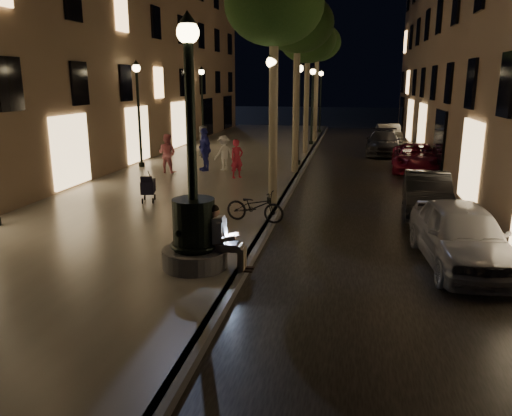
% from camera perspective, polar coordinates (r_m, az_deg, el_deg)
% --- Properties ---
extents(ground, '(120.00, 120.00, 0.00)m').
position_cam_1_polar(ground, '(23.18, 5.21, 4.09)').
color(ground, black).
rests_on(ground, ground).
extents(cobble_lane, '(6.00, 45.00, 0.02)m').
position_cam_1_polar(cobble_lane, '(23.09, 12.65, 3.79)').
color(cobble_lane, black).
rests_on(cobble_lane, ground).
extents(promenade, '(8.00, 45.00, 0.20)m').
position_cam_1_polar(promenade, '(23.88, -4.41, 4.65)').
color(promenade, slate).
rests_on(promenade, ground).
extents(curb_strip, '(0.25, 45.00, 0.20)m').
position_cam_1_polar(curb_strip, '(23.16, 5.22, 4.33)').
color(curb_strip, '#59595B').
rests_on(curb_strip, ground).
extents(building_left, '(8.00, 36.00, 15.00)m').
position_cam_1_polar(building_left, '(29.56, -19.20, 20.19)').
color(building_left, '#78604B').
rests_on(building_left, ground).
extents(fountain_lamppost, '(1.40, 1.40, 5.21)m').
position_cam_1_polar(fountain_lamppost, '(10.62, -7.11, -1.53)').
color(fountain_lamppost, '#59595B').
rests_on(fountain_lamppost, promenade).
extents(seated_man_laptop, '(1.03, 0.35, 1.40)m').
position_cam_1_polar(seated_man_laptop, '(10.53, -3.88, -3.17)').
color(seated_man_laptop, gray).
rests_on(seated_man_laptop, promenade).
extents(tree_near, '(3.00, 3.00, 7.30)m').
position_cam_1_polar(tree_near, '(16.04, 2.10, 21.99)').
color(tree_near, '#6B604C').
rests_on(tree_near, promenade).
extents(tree_second, '(3.00, 3.00, 7.40)m').
position_cam_1_polar(tree_second, '(21.96, 4.78, 20.13)').
color(tree_second, '#6B604C').
rests_on(tree_second, promenade).
extents(tree_third, '(3.00, 3.00, 7.20)m').
position_cam_1_polar(tree_third, '(27.90, 5.94, 18.45)').
color(tree_third, '#6B604C').
rests_on(tree_third, promenade).
extents(tree_far, '(3.00, 3.00, 7.50)m').
position_cam_1_polar(tree_far, '(33.88, 7.03, 18.18)').
color(tree_far, '#6B604C').
rests_on(tree_far, promenade).
extents(lamp_curb_a, '(0.36, 0.36, 4.81)m').
position_cam_1_polar(lamp_curb_a, '(15.93, 1.82, 11.23)').
color(lamp_curb_a, black).
rests_on(lamp_curb_a, promenade).
extents(lamp_curb_b, '(0.36, 0.36, 4.81)m').
position_cam_1_polar(lamp_curb_b, '(23.86, 4.90, 12.21)').
color(lamp_curb_b, black).
rests_on(lamp_curb_b, promenade).
extents(lamp_curb_c, '(0.36, 0.36, 4.81)m').
position_cam_1_polar(lamp_curb_c, '(31.82, 6.45, 12.69)').
color(lamp_curb_c, black).
rests_on(lamp_curb_c, promenade).
extents(lamp_curb_d, '(0.36, 0.36, 4.81)m').
position_cam_1_polar(lamp_curb_d, '(39.80, 7.39, 12.97)').
color(lamp_curb_d, black).
rests_on(lamp_curb_d, promenade).
extents(lamp_left_b, '(0.36, 0.36, 4.81)m').
position_cam_1_polar(lamp_left_b, '(23.75, -13.32, 11.88)').
color(lamp_left_b, black).
rests_on(lamp_left_b, promenade).
extents(lamp_left_c, '(0.36, 0.36, 4.81)m').
position_cam_1_polar(lamp_left_c, '(33.14, -6.19, 12.76)').
color(lamp_left_c, black).
rests_on(lamp_left_c, promenade).
extents(stroller, '(0.59, 1.01, 1.01)m').
position_cam_1_polar(stroller, '(16.82, -12.23, 2.38)').
color(stroller, black).
rests_on(stroller, promenade).
extents(car_front, '(2.08, 4.39, 1.45)m').
position_cam_1_polar(car_front, '(12.16, 22.45, -2.87)').
color(car_front, '#93949A').
rests_on(car_front, ground).
extents(car_second, '(1.61, 3.99, 1.29)m').
position_cam_1_polar(car_second, '(16.60, 18.94, 1.55)').
color(car_second, black).
rests_on(car_second, ground).
extents(car_third, '(2.38, 4.69, 1.27)m').
position_cam_1_polar(car_third, '(24.46, 17.83, 5.51)').
color(car_third, maroon).
rests_on(car_third, ground).
extents(car_rear, '(2.11, 4.72, 1.35)m').
position_cam_1_polar(car_rear, '(29.80, 14.32, 7.29)').
color(car_rear, '#2C2C31').
rests_on(car_rear, ground).
extents(car_fifth, '(1.59, 4.07, 1.32)m').
position_cam_1_polar(car_fifth, '(34.58, 14.90, 8.15)').
color(car_fifth, '#ADADA7').
rests_on(car_fifth, ground).
extents(pedestrian_red, '(0.68, 0.68, 1.59)m').
position_cam_1_polar(pedestrian_red, '(20.56, -2.19, 5.64)').
color(pedestrian_red, '#B3233B').
rests_on(pedestrian_red, promenade).
extents(pedestrian_pink, '(0.92, 0.77, 1.69)m').
position_cam_1_polar(pedestrian_pink, '(22.08, -10.12, 6.17)').
color(pedestrian_pink, '#D16E7C').
rests_on(pedestrian_pink, promenade).
extents(pedestrian_white, '(1.05, 1.15, 1.55)m').
position_cam_1_polar(pedestrian_white, '(22.46, -3.73, 6.31)').
color(pedestrian_white, silver).
rests_on(pedestrian_white, promenade).
extents(pedestrian_blue, '(1.08, 1.14, 1.89)m').
position_cam_1_polar(pedestrian_blue, '(22.40, -5.90, 6.69)').
color(pedestrian_blue, navy).
rests_on(pedestrian_blue, promenade).
extents(pedestrian_dark, '(0.54, 0.83, 1.67)m').
position_cam_1_polar(pedestrian_dark, '(26.35, -6.02, 7.58)').
color(pedestrian_dark, '#38393E').
rests_on(pedestrian_dark, promenade).
extents(bicycle, '(1.77, 0.84, 0.89)m').
position_cam_1_polar(bicycle, '(14.12, -0.11, 0.19)').
color(bicycle, black).
rests_on(bicycle, promenade).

